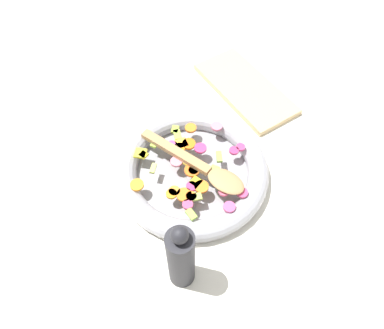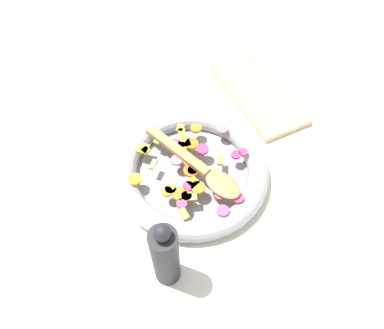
{
  "view_description": "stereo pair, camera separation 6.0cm",
  "coord_description": "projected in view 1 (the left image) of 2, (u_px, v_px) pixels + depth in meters",
  "views": [
    {
      "loc": [
        0.42,
        -0.27,
        0.77
      ],
      "look_at": [
        0.0,
        0.0,
        0.05
      ],
      "focal_mm": 35.0,
      "sensor_mm": 36.0,
      "label": 1
    },
    {
      "loc": [
        0.45,
        -0.22,
        0.77
      ],
      "look_at": [
        0.0,
        0.0,
        0.05
      ],
      "focal_mm": 35.0,
      "sensor_mm": 36.0,
      "label": 2
    }
  ],
  "objects": [
    {
      "name": "ground_plane",
      "position": [
        192.0,
        176.0,
        0.92
      ],
      "size": [
        4.0,
        4.0,
        0.0
      ],
      "primitive_type": "plane",
      "color": "silver"
    },
    {
      "name": "wooden_spoon",
      "position": [
        202.0,
        167.0,
        0.86
      ],
      "size": [
        0.28,
        0.14,
        0.01
      ],
      "color": "#A87F51",
      "rests_on": "chopped_vegetables"
    },
    {
      "name": "skillet",
      "position": [
        192.0,
        171.0,
        0.9
      ],
      "size": [
        0.37,
        0.37,
        0.05
      ],
      "color": "gray",
      "rests_on": "ground_plane"
    },
    {
      "name": "chopped_vegetables",
      "position": [
        190.0,
        167.0,
        0.87
      ],
      "size": [
        0.28,
        0.3,
        0.01
      ],
      "color": "orange",
      "rests_on": "skillet"
    },
    {
      "name": "pepper_mill",
      "position": [
        181.0,
        258.0,
        0.7
      ],
      "size": [
        0.05,
        0.05,
        0.22
      ],
      "color": "#232328",
      "rests_on": "ground_plane"
    },
    {
      "name": "cutting_board",
      "position": [
        245.0,
        89.0,
        1.08
      ],
      "size": [
        0.31,
        0.15,
        0.02
      ],
      "color": "tan",
      "rests_on": "ground_plane"
    }
  ]
}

